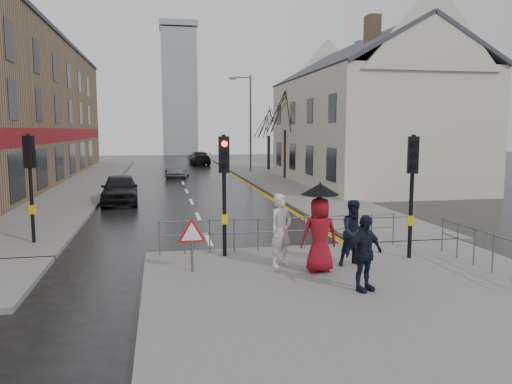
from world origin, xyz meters
name	(u,v)px	position (x,y,z in m)	size (l,w,h in m)	color
ground	(219,263)	(0.00, 0.00, 0.00)	(120.00, 120.00, 0.00)	black
near_pavement	(372,294)	(3.00, -3.50, 0.07)	(10.00, 9.00, 0.14)	#605E5B
left_pavement	(89,181)	(-6.50, 23.00, 0.07)	(4.00, 44.00, 0.14)	#605E5B
right_pavement	(264,175)	(6.50, 25.00, 0.07)	(4.00, 40.00, 0.14)	#605E5B
pavement_bridge_right	(388,230)	(6.50, 3.00, 0.07)	(4.00, 4.20, 0.14)	#605E5B
building_right_cream	(366,113)	(12.00, 18.00, 4.78)	(9.00, 16.40, 10.10)	beige
church_tower	(179,93)	(1.50, 62.00, 9.00)	(5.00, 5.00, 18.00)	gray
traffic_signal_near_left	(224,174)	(0.20, 0.20, 2.46)	(0.28, 0.27, 3.40)	black
traffic_signal_near_right	(412,175)	(5.20, -1.00, 2.46)	(0.34, 0.33, 3.40)	black
traffic_signal_far_left	(30,169)	(-5.50, 3.00, 2.46)	(0.34, 0.33, 3.40)	black
guard_railing_front	(282,226)	(1.95, 0.60, 0.86)	(7.14, 0.04, 1.00)	#595B5E
guard_railing_side	(493,245)	(6.50, -2.75, 0.84)	(0.04, 4.54, 1.00)	#595B5E
warning_sign	(192,236)	(-0.80, -1.21, 1.04)	(0.80, 0.07, 1.35)	#595B5E
street_lamp	(248,117)	(5.82, 28.00, 4.71)	(1.83, 0.25, 8.00)	#595B5E
tree_near	(286,109)	(7.50, 22.00, 5.14)	(2.40, 2.40, 6.58)	black
tree_far	(269,121)	(8.00, 30.00, 4.42)	(2.40, 2.40, 5.64)	black
pedestrian_a	(281,230)	(1.50, -1.13, 1.09)	(0.69, 0.45, 1.89)	silver
pedestrian_b	(355,233)	(3.40, -1.44, 1.00)	(0.84, 0.65, 1.73)	black
pedestrian_with_umbrella	(320,226)	(2.32, -1.83, 1.31)	(0.96, 0.96, 2.22)	maroon
pedestrian_d	(364,253)	(2.81, -3.43, 0.99)	(0.99, 0.41, 1.70)	black
car_parked	(120,189)	(-3.53, 12.00, 0.73)	(1.73, 4.31, 1.47)	black
car_mid	(178,168)	(-0.18, 25.72, 0.72)	(1.51, 4.34, 1.43)	#4E5154
car_far	(199,158)	(2.45, 38.83, 0.69)	(1.94, 4.78, 1.39)	black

